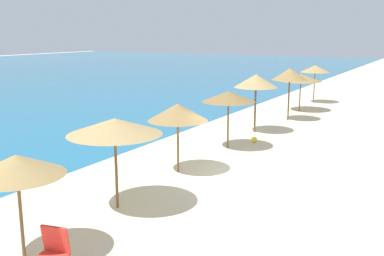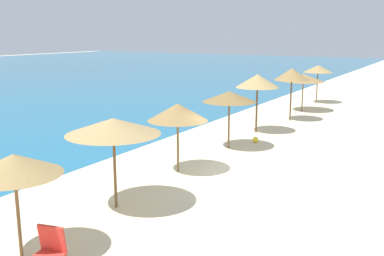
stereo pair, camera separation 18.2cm
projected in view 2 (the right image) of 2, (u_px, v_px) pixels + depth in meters
name	position (u px, v px, depth m)	size (l,w,h in m)	color
ground_plane	(237.00, 174.00, 15.99)	(160.00, 160.00, 0.00)	beige
beach_umbrella_3	(14.00, 165.00, 9.64)	(2.08, 2.08, 2.39)	brown
beach_umbrella_4	(113.00, 126.00, 12.44)	(2.68, 2.68, 2.63)	brown
beach_umbrella_5	(178.00, 112.00, 15.81)	(2.16, 2.16, 2.51)	brown
beach_umbrella_6	(229.00, 97.00, 19.07)	(2.31, 2.31, 2.50)	brown
beach_umbrella_7	(257.00, 81.00, 22.11)	(2.17, 2.17, 2.94)	brown
beach_umbrella_8	(292.00, 74.00, 25.16)	(2.01, 2.01, 3.00)	brown
beach_umbrella_9	(303.00, 78.00, 28.36)	(2.64, 2.64, 2.37)	brown
beach_umbrella_10	(318.00, 69.00, 31.58)	(2.06, 2.06, 2.69)	brown
beach_ball	(255.00, 140.00, 20.47)	(0.27, 0.27, 0.27)	yellow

